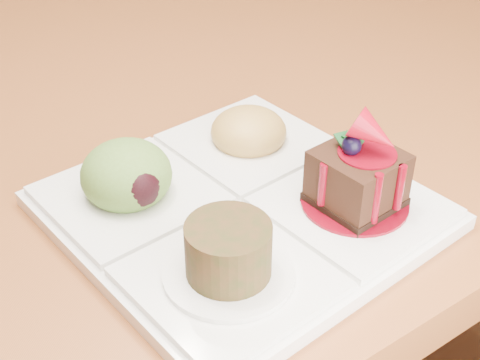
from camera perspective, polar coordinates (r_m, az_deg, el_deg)
ground at (r=1.57m, az=-10.94°, el=-9.15°), size 6.00×6.00×0.00m
chair_right at (r=1.58m, az=9.80°, el=12.89°), size 0.48×0.48×0.88m
sampler_plate at (r=0.52m, az=-0.43°, el=-1.26°), size 0.28×0.28×0.10m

